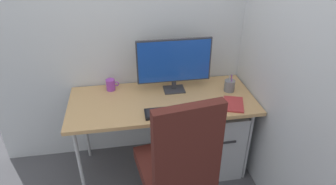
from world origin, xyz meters
TOP-DOWN VIEW (x-y plane):
  - ground_plane at (0.00, 0.00)m, footprint 8.00×8.00m
  - wall_back at (0.00, 0.36)m, footprint 2.99×0.04m
  - wall_side_right at (0.80, -0.21)m, footprint 0.04×2.11m
  - desk at (0.00, 0.00)m, footprint 1.55×0.67m
  - office_chair at (0.02, -0.62)m, footprint 0.62×0.62m
  - filing_cabinet at (0.47, -0.04)m, footprint 0.42×0.50m
  - monitor at (0.13, 0.15)m, footprint 0.63×0.14m
  - keyboard at (0.03, -0.22)m, footprint 0.39×0.14m
  - mouse at (0.38, -0.22)m, footprint 0.08×0.10m
  - pen_holder at (0.60, 0.05)m, footprint 0.09×0.09m
  - notebook at (0.56, -0.18)m, footprint 0.22×0.26m
  - coffee_mug at (-0.42, 0.23)m, footprint 0.11×0.08m

SIDE VIEW (x-z plane):
  - ground_plane at x=0.00m, z-range 0.00..0.00m
  - filing_cabinet at x=0.47m, z-range 0.00..0.65m
  - office_chair at x=0.02m, z-range 0.02..1.18m
  - desk at x=0.00m, z-range 0.33..1.08m
  - notebook at x=0.56m, z-range 0.75..0.76m
  - keyboard at x=0.03m, z-range 0.75..0.77m
  - mouse at x=0.38m, z-range 0.75..0.79m
  - coffee_mug at x=-0.42m, z-range 0.75..0.85m
  - pen_holder at x=0.60m, z-range 0.71..0.89m
  - monitor at x=0.13m, z-range 0.78..1.25m
  - wall_back at x=0.00m, z-range 0.00..2.80m
  - wall_side_right at x=0.80m, z-range 0.00..2.80m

